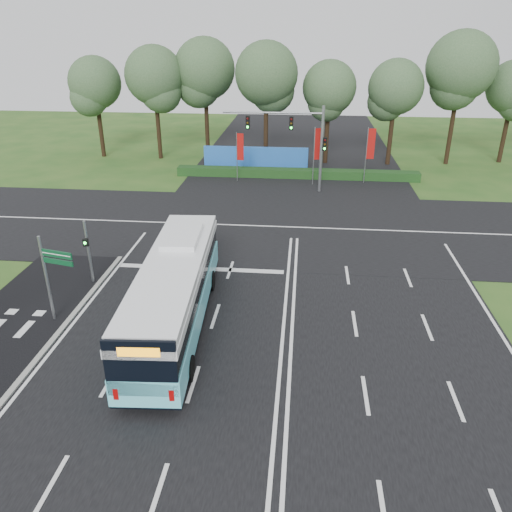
{
  "coord_description": "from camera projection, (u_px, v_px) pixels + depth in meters",
  "views": [
    {
      "loc": [
        0.63,
        -20.16,
        12.68
      ],
      "look_at": [
        -1.53,
        2.0,
        2.38
      ],
      "focal_mm": 35.0,
      "sensor_mm": 36.0,
      "label": 1
    }
  ],
  "objects": [
    {
      "name": "ground",
      "position": [
        284.0,
        320.0,
        23.59
      ],
      "size": [
        120.0,
        120.0,
        0.0
      ],
      "primitive_type": "plane",
      "color": "#244E1A",
      "rests_on": "ground"
    },
    {
      "name": "road_main",
      "position": [
        284.0,
        320.0,
        23.59
      ],
      "size": [
        20.0,
        120.0,
        0.04
      ],
      "primitive_type": "cube",
      "color": "black",
      "rests_on": "ground"
    },
    {
      "name": "road_cross",
      "position": [
        292.0,
        227.0,
        34.42
      ],
      "size": [
        120.0,
        14.0,
        0.05
      ],
      "primitive_type": "cube",
      "color": "black",
      "rests_on": "ground"
    },
    {
      "name": "kerb_strip",
      "position": [
        50.0,
        344.0,
        21.75
      ],
      "size": [
        0.25,
        18.0,
        0.12
      ],
      "primitive_type": "cube",
      "color": "gray",
      "rests_on": "ground"
    },
    {
      "name": "city_bus",
      "position": [
        175.0,
        292.0,
        22.48
      ],
      "size": [
        3.33,
        12.44,
        3.53
      ],
      "rotation": [
        0.0,
        0.0,
        0.06
      ],
      "color": "#69E1F3",
      "rests_on": "ground"
    },
    {
      "name": "pedestrian_signal",
      "position": [
        88.0,
        250.0,
        26.25
      ],
      "size": [
        0.33,
        0.42,
        3.56
      ],
      "rotation": [
        0.0,
        0.0,
        0.31
      ],
      "color": "gray",
      "rests_on": "ground"
    },
    {
      "name": "street_sign",
      "position": [
        51.0,
        270.0,
        22.45
      ],
      "size": [
        1.63,
        0.46,
        4.28
      ],
      "rotation": [
        0.0,
        0.0,
        -0.23
      ],
      "color": "gray",
      "rests_on": "ground"
    },
    {
      "name": "banner_flag_left",
      "position": [
        239.0,
        150.0,
        43.5
      ],
      "size": [
        0.64,
        0.13,
        4.36
      ],
      "rotation": [
        0.0,
        0.0,
        -0.13
      ],
      "color": "gray",
      "rests_on": "ground"
    },
    {
      "name": "banner_flag_mid",
      "position": [
        317.0,
        148.0,
        42.47
      ],
      "size": [
        0.7,
        0.29,
        4.98
      ],
      "rotation": [
        0.0,
        0.0,
        0.34
      ],
      "color": "gray",
      "rests_on": "ground"
    },
    {
      "name": "banner_flag_right",
      "position": [
        370.0,
        147.0,
        42.88
      ],
      "size": [
        0.72,
        0.16,
        4.87
      ],
      "rotation": [
        0.0,
        0.0,
        0.15
      ],
      "color": "gray",
      "rests_on": "ground"
    },
    {
      "name": "traffic_light_gantry",
      "position": [
        300.0,
        135.0,
        40.13
      ],
      "size": [
        8.41,
        0.28,
        7.0
      ],
      "color": "gray",
      "rests_on": "ground"
    },
    {
      "name": "hedge",
      "position": [
        297.0,
        174.0,
        45.56
      ],
      "size": [
        22.0,
        1.2,
        0.8
      ],
      "primitive_type": "cube",
      "color": "#163915",
      "rests_on": "ground"
    },
    {
      "name": "blue_hoarding",
      "position": [
        256.0,
        158.0,
        47.87
      ],
      "size": [
        10.0,
        0.3,
        2.2
      ],
      "primitive_type": "cube",
      "color": "blue",
      "rests_on": "ground"
    },
    {
      "name": "eucalyptus_row",
      "position": [
        330.0,
        77.0,
        48.04
      ],
      "size": [
        52.82,
        8.74,
        12.5
      ],
      "color": "black",
      "rests_on": "ground"
    }
  ]
}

